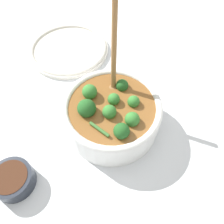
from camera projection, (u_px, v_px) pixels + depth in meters
ground_plane at (112, 124)px, 0.55m from camera, size 4.00×4.00×0.00m
stew_bowl at (112, 113)px, 0.51m from camera, size 0.23×0.23×0.26m
condiment_bowl at (13, 179)px, 0.45m from camera, size 0.09×0.09×0.04m
empty_plate at (69, 49)px, 0.70m from camera, size 0.25×0.25×0.02m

